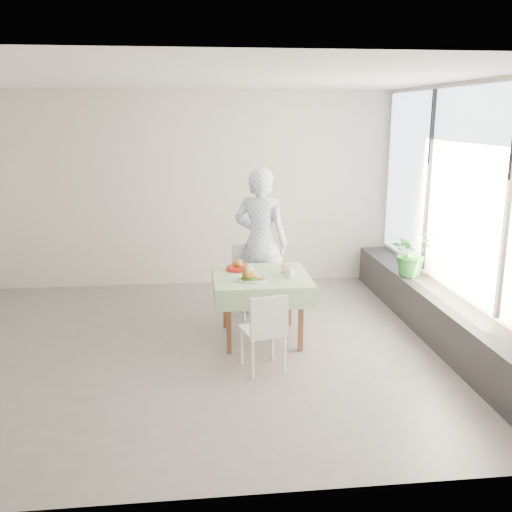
{
  "coord_description": "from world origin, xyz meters",
  "views": [
    {
      "loc": [
        0.09,
        -5.77,
        2.44
      ],
      "look_at": [
        0.76,
        0.25,
        0.95
      ],
      "focal_mm": 40.0,
      "sensor_mm": 36.0,
      "label": 1
    }
  ],
  "objects": [
    {
      "name": "ceiling",
      "position": [
        0.0,
        0.0,
        2.8
      ],
      "size": [
        6.0,
        6.0,
        0.0
      ],
      "primitive_type": "plane",
      "rotation": [
        3.14,
        0.0,
        0.0
      ],
      "color": "white",
      "rests_on": "ground"
    },
    {
      "name": "diner",
      "position": [
        0.91,
        1.01,
        0.93
      ],
      "size": [
        0.8,
        0.69,
        1.85
      ],
      "primitive_type": "imported",
      "rotation": [
        0.0,
        0.0,
        2.7
      ],
      "color": "#8AB0DE",
      "rests_on": "ground"
    },
    {
      "name": "juice_cup_orange",
      "position": [
        1.09,
        0.25,
        0.8
      ],
      "size": [
        0.09,
        0.09,
        0.26
      ],
      "color": "white",
      "rests_on": "cafe_table"
    },
    {
      "name": "chair_far",
      "position": [
        0.8,
        0.99,
        0.27
      ],
      "size": [
        0.5,
        0.5,
        0.88
      ],
      "color": "white",
      "rests_on": "ground"
    },
    {
      "name": "window_pane",
      "position": [
        2.97,
        0.0,
        1.65
      ],
      "size": [
        0.01,
        4.8,
        2.18
      ],
      "primitive_type": "cube",
      "color": "#D1E0F9",
      "rests_on": "ground"
    },
    {
      "name": "juice_cup_lemonade",
      "position": [
        1.1,
        0.06,
        0.81
      ],
      "size": [
        0.1,
        0.1,
        0.29
      ],
      "color": "white",
      "rests_on": "cafe_table"
    },
    {
      "name": "floor",
      "position": [
        0.0,
        0.0,
        0.0
      ],
      "size": [
        6.0,
        6.0,
        0.0
      ],
      "primitive_type": "plane",
      "color": "#615E5C",
      "rests_on": "ground"
    },
    {
      "name": "chair_near",
      "position": [
        0.74,
        -0.61,
        0.25
      ],
      "size": [
        0.46,
        0.46,
        0.8
      ],
      "color": "white",
      "rests_on": "ground"
    },
    {
      "name": "second_dish",
      "position": [
        0.58,
        0.43,
        0.78
      ],
      "size": [
        0.27,
        0.27,
        0.13
      ],
      "color": "red",
      "rests_on": "cafe_table"
    },
    {
      "name": "potted_plant",
      "position": [
        2.76,
        0.82,
        0.79
      ],
      "size": [
        0.66,
        0.62,
        0.59
      ],
      "primitive_type": "imported",
      "rotation": [
        0.0,
        0.0,
        0.38
      ],
      "color": "#256F31",
      "rests_on": "window_ledge"
    },
    {
      "name": "window_ledge",
      "position": [
        2.8,
        0.0,
        0.25
      ],
      "size": [
        0.4,
        4.8,
        0.5
      ],
      "primitive_type": "cube",
      "color": "black",
      "rests_on": "ground"
    },
    {
      "name": "wall_front",
      "position": [
        0.0,
        -2.5,
        1.4
      ],
      "size": [
        6.0,
        0.02,
        2.8
      ],
      "primitive_type": "cube",
      "color": "beige",
      "rests_on": "ground"
    },
    {
      "name": "cafe_table",
      "position": [
        0.81,
        0.2,
        0.46
      ],
      "size": [
        1.05,
        1.05,
        0.74
      ],
      "color": "brown",
      "rests_on": "ground"
    },
    {
      "name": "main_dish",
      "position": [
        0.68,
        -0.01,
        0.8
      ],
      "size": [
        0.32,
        0.32,
        0.16
      ],
      "color": "white",
      "rests_on": "cafe_table"
    },
    {
      "name": "wall_back",
      "position": [
        0.0,
        2.5,
        1.4
      ],
      "size": [
        6.0,
        0.02,
        2.8
      ],
      "primitive_type": "cube",
      "color": "beige",
      "rests_on": "ground"
    },
    {
      "name": "wall_right",
      "position": [
        3.0,
        0.0,
        1.4
      ],
      "size": [
        0.02,
        5.0,
        2.8
      ],
      "primitive_type": "cube",
      "color": "beige",
      "rests_on": "ground"
    }
  ]
}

